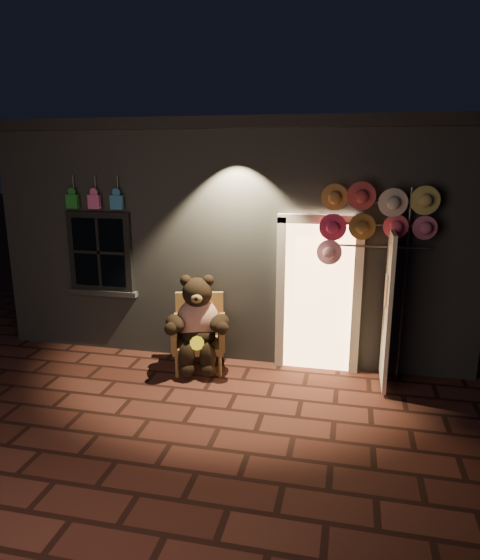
% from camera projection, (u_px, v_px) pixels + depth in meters
% --- Properties ---
extents(ground, '(60.00, 60.00, 0.00)m').
position_uv_depth(ground, '(195.00, 406.00, 6.05)').
color(ground, '#53291F').
rests_on(ground, ground).
extents(shop_building, '(7.30, 5.95, 3.51)m').
position_uv_depth(shop_building, '(257.00, 222.00, 9.40)').
color(shop_building, slate).
rests_on(shop_building, ground).
extents(wicker_armchair, '(0.85, 0.80, 1.05)m').
position_uv_depth(wicker_armchair, '(199.00, 332.00, 7.06)').
color(wicker_armchair, olive).
rests_on(wicker_armchair, ground).
extents(teddy_bear, '(0.94, 0.83, 1.33)m').
position_uv_depth(teddy_bear, '(198.00, 323.00, 6.89)').
color(teddy_bear, '#B82F13').
rests_on(teddy_bear, ground).
extents(hat_rack, '(1.46, 0.22, 2.59)m').
position_uv_depth(hat_rack, '(375.00, 220.00, 6.31)').
color(hat_rack, '#59595E').
rests_on(hat_rack, ground).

